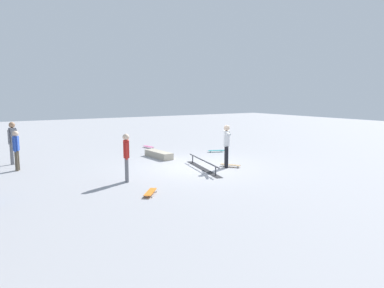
{
  "coord_description": "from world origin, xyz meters",
  "views": [
    {
      "loc": [
        -11.26,
        7.32,
        2.8
      ],
      "look_at": [
        -0.47,
        0.54,
        1.0
      ],
      "focal_mm": 32.7,
      "sensor_mm": 36.0,
      "label": 1
    }
  ],
  "objects": [
    {
      "name": "ground_plane",
      "position": [
        0.0,
        0.0,
        0.0
      ],
      "size": [
        60.0,
        60.0,
        0.0
      ],
      "primitive_type": "plane",
      "color": "#9E9EA3"
    },
    {
      "name": "grind_rail",
      "position": [
        -0.47,
        0.04,
        0.15
      ],
      "size": [
        3.12,
        0.92,
        0.36
      ],
      "rotation": [
        0.0,
        0.0,
        -0.22
      ],
      "color": "black",
      "rests_on": "ground_plane"
    },
    {
      "name": "skate_ledge",
      "position": [
        2.61,
        0.37,
        0.14
      ],
      "size": [
        1.78,
        0.59,
        0.29
      ],
      "primitive_type": "cube",
      "rotation": [
        0.0,
        0.0,
        0.07
      ],
      "color": "#B2A893",
      "rests_on": "ground_plane"
    },
    {
      "name": "skater_main",
      "position": [
        -0.72,
        -0.87,
        0.96
      ],
      "size": [
        1.23,
        0.67,
        1.66
      ],
      "rotation": [
        0.0,
        0.0,
        5.81
      ],
      "color": "black",
      "rests_on": "ground_plane"
    },
    {
      "name": "skateboard_main",
      "position": [
        -0.69,
        -1.1,
        0.07
      ],
      "size": [
        0.79,
        0.59,
        0.09
      ],
      "rotation": [
        0.0,
        0.0,
        3.69
      ],
      "color": "tan",
      "rests_on": "ground_plane"
    },
    {
      "name": "bystander_grey_shirt",
      "position": [
        4.4,
        6.01,
        0.97
      ],
      "size": [
        0.27,
        0.39,
        1.72
      ],
      "rotation": [
        0.0,
        0.0,
        1.96
      ],
      "color": "slate",
      "rests_on": "ground_plane"
    },
    {
      "name": "bystander_red_shirt",
      "position": [
        -0.77,
        3.22,
        0.89
      ],
      "size": [
        0.36,
        0.24,
        1.57
      ],
      "rotation": [
        0.0,
        0.0,
        2.81
      ],
      "color": "slate",
      "rests_on": "ground_plane"
    },
    {
      "name": "bystander_blue_shirt",
      "position": [
        2.99,
        6.04,
        0.84
      ],
      "size": [
        0.33,
        0.24,
        1.49
      ],
      "rotation": [
        0.0,
        0.0,
        5.86
      ],
      "color": "brown",
      "rests_on": "ground_plane"
    },
    {
      "name": "loose_skateboard_orange",
      "position": [
        -2.52,
        3.22,
        0.07
      ],
      "size": [
        0.75,
        0.66,
        0.09
      ],
      "rotation": [
        0.0,
        0.0,
        5.6
      ],
      "color": "orange",
      "rests_on": "ground_plane"
    },
    {
      "name": "loose_skateboard_teal",
      "position": [
        2.48,
        -2.73,
        0.07
      ],
      "size": [
        0.49,
        0.82,
        0.09
      ],
      "rotation": [
        0.0,
        0.0,
        1.18
      ],
      "color": "teal",
      "rests_on": "ground_plane"
    },
    {
      "name": "loose_skateboard_pink",
      "position": [
        5.46,
        -0.46,
        0.07
      ],
      "size": [
        0.82,
        0.35,
        0.09
      ],
      "rotation": [
        0.0,
        0.0,
        0.15
      ],
      "color": "#E05993",
      "rests_on": "ground_plane"
    }
  ]
}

